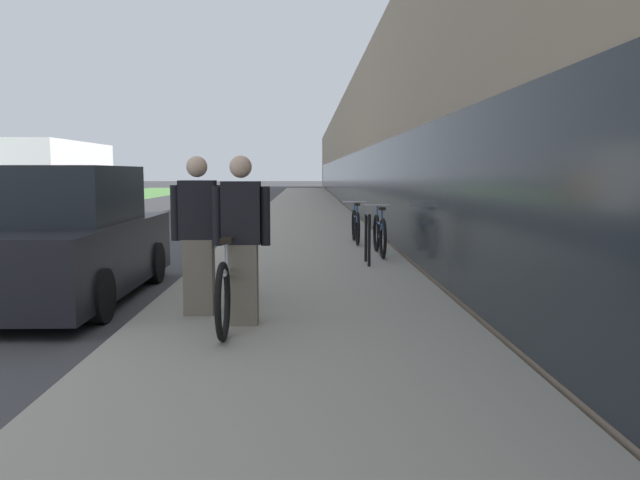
% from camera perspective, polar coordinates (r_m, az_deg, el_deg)
% --- Properties ---
extents(sidewalk_slab, '(3.56, 70.00, 0.12)m').
position_cam_1_polar(sidewalk_slab, '(25.32, -1.37, 2.67)').
color(sidewalk_slab, gray).
rests_on(sidewalk_slab, ground).
extents(storefront_facade, '(10.01, 70.00, 5.27)m').
position_cam_1_polar(storefront_facade, '(33.97, 10.30, 7.81)').
color(storefront_facade, gray).
rests_on(storefront_facade, ground).
extents(lawn_strip, '(6.17, 70.00, 0.03)m').
position_cam_1_polar(lawn_strip, '(32.00, -24.97, 2.75)').
color(lawn_strip, '#5B9347').
rests_on(lawn_strip, ground).
extents(tandem_bicycle, '(0.52, 2.68, 0.90)m').
position_cam_1_polar(tandem_bicycle, '(6.62, -7.78, -3.64)').
color(tandem_bicycle, black).
rests_on(tandem_bicycle, sidewalk_slab).
extents(person_rider, '(0.57, 0.22, 1.67)m').
position_cam_1_polar(person_rider, '(6.20, -7.18, -0.03)').
color(person_rider, '#756B5B').
rests_on(person_rider, sidewalk_slab).
extents(person_bystander, '(0.57, 0.22, 1.68)m').
position_cam_1_polar(person_bystander, '(6.71, -11.07, 0.40)').
color(person_bystander, '#756B5B').
rests_on(person_bystander, sidewalk_slab).
extents(bike_rack_hoop, '(0.05, 0.60, 0.84)m').
position_cam_1_polar(bike_rack_hoop, '(10.28, 4.37, 0.64)').
color(bike_rack_hoop, black).
rests_on(bike_rack_hoop, sidewalk_slab).
extents(cruiser_bike_nearest, '(0.52, 1.72, 0.90)m').
position_cam_1_polar(cruiser_bike_nearest, '(11.46, 5.46, 0.53)').
color(cruiser_bike_nearest, black).
rests_on(cruiser_bike_nearest, sidewalk_slab).
extents(cruiser_bike_middle, '(0.52, 1.65, 0.87)m').
position_cam_1_polar(cruiser_bike_middle, '(13.39, 3.28, 1.33)').
color(cruiser_bike_middle, black).
rests_on(cruiser_bike_middle, sidewalk_slab).
extents(parked_sedan_curbside, '(1.79, 4.13, 1.71)m').
position_cam_1_polar(parked_sedan_curbside, '(8.52, -22.17, -0.09)').
color(parked_sedan_curbside, black).
rests_on(parked_sedan_curbside, ground).
extents(moving_truck, '(2.33, 7.12, 2.54)m').
position_cam_1_polar(moving_truck, '(21.39, -22.84, 4.85)').
color(moving_truck, orange).
rests_on(moving_truck, ground).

